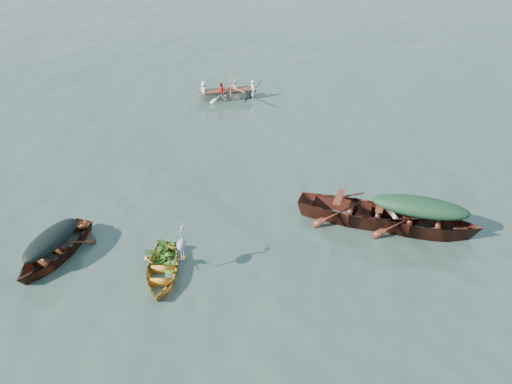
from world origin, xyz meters
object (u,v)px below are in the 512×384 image
Objects in this scene: yellow_dinghy at (162,276)px; heron at (182,249)px; open_wooden_boat at (357,221)px; rowed_boat at (229,99)px; green_tarp_boat at (415,231)px; dark_covered_boat at (56,258)px.

heron reaches higher than yellow_dinghy.
open_wooden_boat is 1.27× the size of rowed_boat.
rowed_boat is at bearing 46.42° from green_tarp_boat.
green_tarp_boat is 5.17× the size of heron.
rowed_boat is at bearing 83.04° from yellow_dinghy.
green_tarp_boat is at bearing -162.67° from rowed_boat.
dark_covered_boat is 0.73× the size of open_wooden_boat.
green_tarp_boat reaches higher than yellow_dinghy.
yellow_dinghy is 0.98m from heron.
open_wooden_boat reaches higher than yellow_dinghy.
open_wooden_boat is at bearing 90.00° from green_tarp_boat.
dark_covered_boat is at bearing 113.95° from green_tarp_boat.
open_wooden_boat is at bearing 22.41° from yellow_dinghy.
yellow_dinghy is 2.92× the size of heron.
dark_covered_boat is 9.85m from green_tarp_boat.
heron reaches higher than green_tarp_boat.
rowed_boat is (-5.40, 9.17, 0.00)m from open_wooden_boat.
dark_covered_boat is 3.62m from heron.
dark_covered_boat is at bearing 120.28° from open_wooden_boat.
dark_covered_boat is at bearing 167.50° from heron.
dark_covered_boat reaches higher than yellow_dinghy.
open_wooden_boat is (-1.62, 0.28, 0.00)m from green_tarp_boat.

